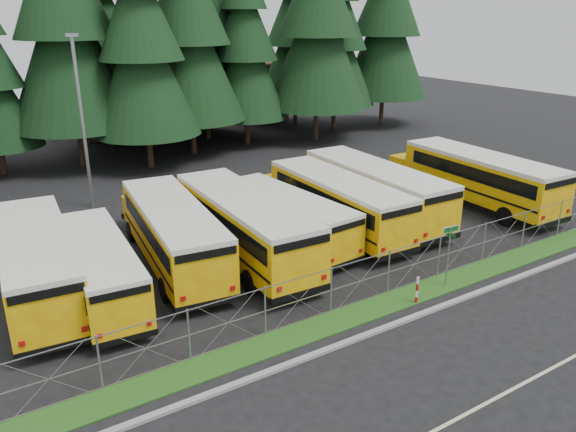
% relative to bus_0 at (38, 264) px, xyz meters
% --- Properties ---
extents(ground, '(120.00, 120.00, 0.00)m').
position_rel_bus_0_xyz_m(ground, '(13.43, -6.62, -1.51)').
color(ground, black).
rests_on(ground, ground).
extents(curb, '(50.00, 0.25, 0.12)m').
position_rel_bus_0_xyz_m(curb, '(13.43, -9.72, -1.45)').
color(curb, gray).
rests_on(curb, ground).
extents(grass_verge, '(50.00, 1.40, 0.06)m').
position_rel_bus_0_xyz_m(grass_verge, '(13.43, -8.32, -1.48)').
color(grass_verge, '#224B15').
rests_on(grass_verge, ground).
extents(road_lane_line, '(50.00, 0.12, 0.01)m').
position_rel_bus_0_xyz_m(road_lane_line, '(13.43, -14.62, -1.50)').
color(road_lane_line, beige).
rests_on(road_lane_line, ground).
extents(chainlink_fence, '(44.00, 0.10, 2.00)m').
position_rel_bus_0_xyz_m(chainlink_fence, '(13.43, -7.62, -0.51)').
color(chainlink_fence, gray).
rests_on(chainlink_fence, ground).
extents(brick_building, '(22.00, 10.00, 6.00)m').
position_rel_bus_0_xyz_m(brick_building, '(19.43, 33.38, 1.49)').
color(brick_building, brown).
rests_on(brick_building, ground).
extents(bus_0, '(3.70, 11.69, 3.02)m').
position_rel_bus_0_xyz_m(bus_0, '(0.00, 0.00, 0.00)').
color(bus_0, orange).
rests_on(bus_0, ground).
extents(bus_1, '(3.15, 10.11, 2.61)m').
position_rel_bus_0_xyz_m(bus_1, '(2.12, -1.36, -0.20)').
color(bus_1, orange).
rests_on(bus_1, ground).
extents(bus_2, '(4.13, 11.94, 3.07)m').
position_rel_bus_0_xyz_m(bus_2, '(5.86, 0.03, 0.03)').
color(bus_2, orange).
rests_on(bus_2, ground).
extents(bus_3, '(3.37, 12.36, 3.21)m').
position_rel_bus_0_xyz_m(bus_3, '(8.95, -0.99, 0.10)').
color(bus_3, orange).
rests_on(bus_3, ground).
extents(bus_4, '(3.27, 10.32, 2.66)m').
position_rel_bus_0_xyz_m(bus_4, '(11.75, -0.49, -0.18)').
color(bus_4, orange).
rests_on(bus_4, ground).
extents(bus_5, '(3.03, 11.69, 3.05)m').
position_rel_bus_0_xyz_m(bus_5, '(14.92, -0.44, 0.02)').
color(bus_5, orange).
rests_on(bus_5, ground).
extents(bus_6, '(3.23, 12.21, 3.18)m').
position_rel_bus_0_xyz_m(bus_6, '(17.85, -0.04, 0.08)').
color(bus_6, orange).
rests_on(bus_6, ground).
extents(bus_east, '(3.34, 12.39, 3.22)m').
position_rel_bus_0_xyz_m(bus_east, '(24.81, -1.61, 0.10)').
color(bus_east, orange).
rests_on(bus_east, ground).
extents(street_sign, '(0.84, 0.55, 2.81)m').
position_rel_bus_0_xyz_m(street_sign, '(15.03, -8.47, 0.53)').
color(street_sign, gray).
rests_on(street_sign, ground).
extents(striped_bollard, '(0.11, 0.11, 1.20)m').
position_rel_bus_0_xyz_m(striped_bollard, '(12.86, -8.90, -0.91)').
color(striped_bollard, '#B20C0C').
rests_on(striped_bollard, ground).
extents(light_standard, '(0.70, 0.35, 10.14)m').
position_rel_bus_0_xyz_m(light_standard, '(4.77, 10.49, 3.99)').
color(light_standard, gray).
rests_on(light_standard, ground).
extents(conifer_3, '(9.38, 9.38, 20.75)m').
position_rel_bus_0_xyz_m(conifer_3, '(6.68, 20.82, 8.87)').
color(conifer_3, black).
rests_on(conifer_3, ground).
extents(conifer_4, '(7.94, 7.94, 17.56)m').
position_rel_bus_0_xyz_m(conifer_4, '(10.99, 17.55, 7.27)').
color(conifer_4, black).
rests_on(conifer_4, ground).
extents(conifer_5, '(8.78, 8.78, 19.42)m').
position_rel_bus_0_xyz_m(conifer_5, '(15.54, 19.85, 8.20)').
color(conifer_5, black).
rests_on(conifer_5, ground).
extents(conifer_6, '(7.30, 7.30, 16.15)m').
position_rel_bus_0_xyz_m(conifer_6, '(20.99, 20.52, 6.57)').
color(conifer_6, black).
rests_on(conifer_6, ground).
extents(conifer_7, '(9.13, 9.13, 20.20)m').
position_rel_bus_0_xyz_m(conifer_7, '(27.20, 18.67, 8.59)').
color(conifer_7, black).
rests_on(conifer_7, ground).
extents(conifer_8, '(7.75, 7.75, 17.15)m').
position_rel_bus_0_xyz_m(conifer_8, '(31.44, 21.61, 7.07)').
color(conifer_8, black).
rests_on(conifer_8, ground).
extents(conifer_9, '(8.89, 8.89, 19.66)m').
position_rel_bus_0_xyz_m(conifer_9, '(37.30, 21.12, 8.32)').
color(conifer_9, black).
rests_on(conifer_9, ground).
extents(conifer_11, '(7.98, 7.98, 17.65)m').
position_rel_bus_0_xyz_m(conifer_11, '(10.37, 26.14, 7.32)').
color(conifer_11, black).
rests_on(conifer_11, ground).
extents(conifer_12, '(9.28, 9.28, 20.52)m').
position_rel_bus_0_xyz_m(conifer_12, '(18.95, 24.34, 8.75)').
color(conifer_12, black).
rests_on(conifer_12, ground).
extents(conifer_13, '(7.95, 7.95, 17.57)m').
position_rel_bus_0_xyz_m(conifer_13, '(29.72, 26.00, 7.28)').
color(conifer_13, black).
rests_on(conifer_13, ground).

